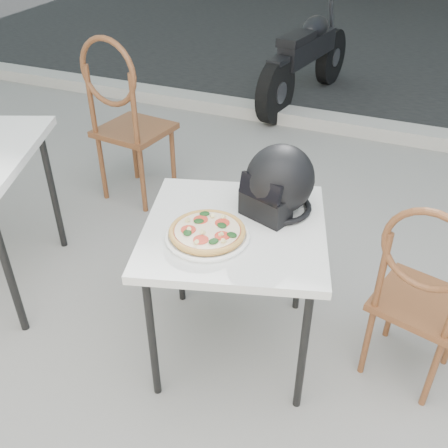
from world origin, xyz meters
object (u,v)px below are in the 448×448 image
at_px(cafe_table_main, 234,238).
at_px(pizza, 207,231).
at_px(helmet, 278,183).
at_px(cafe_chair_main, 422,289).
at_px(cafe_chair_side, 124,113).
at_px(motorcycle, 307,59).
at_px(plate, 207,236).

distance_m(cafe_table_main, pizza, 0.17).
bearing_deg(helmet, cafe_chair_main, 14.40).
height_order(pizza, cafe_chair_side, cafe_chair_side).
xyz_separation_m(pizza, cafe_chair_main, (0.83, 0.25, -0.22)).
relative_size(cafe_table_main, motorcycle, 0.47).
bearing_deg(helmet, cafe_table_main, -103.19).
relative_size(cafe_table_main, plate, 2.54).
bearing_deg(pizza, cafe_chair_side, 134.92).
height_order(cafe_table_main, pizza, pizza).
bearing_deg(pizza, cafe_table_main, 62.16).
bearing_deg(cafe_table_main, helmet, 57.32).
distance_m(plate, motorcycle, 3.65).
distance_m(helmet, motorcycle, 3.39).
bearing_deg(pizza, helmet, 59.20).
distance_m(plate, cafe_chair_main, 0.89).
bearing_deg(motorcycle, helmet, -69.05).
bearing_deg(cafe_chair_main, cafe_table_main, 24.08).
relative_size(cafe_table_main, helmet, 2.46).
distance_m(cafe_chair_main, motorcycle, 3.62).
bearing_deg(cafe_chair_side, plate, 141.58).
relative_size(pizza, cafe_chair_side, 0.35).
height_order(cafe_table_main, motorcycle, motorcycle).
height_order(plate, motorcycle, motorcycle).
xyz_separation_m(pizza, motorcycle, (-0.57, 3.59, -0.30)).
bearing_deg(cafe_chair_side, cafe_chair_main, 162.38).
bearing_deg(plate, motorcycle, 99.01).
bearing_deg(cafe_table_main, motorcycle, 100.37).
relative_size(pizza, cafe_chair_main, 0.43).
xyz_separation_m(cafe_table_main, plate, (-0.07, -0.12, 0.07)).
relative_size(cafe_table_main, cafe_chair_side, 0.80).
relative_size(plate, cafe_chair_main, 0.39).
height_order(plate, pizza, pizza).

